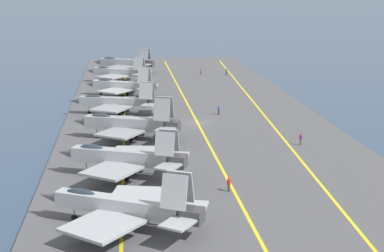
{
  "coord_description": "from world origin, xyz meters",
  "views": [
    {
      "loc": [
        -94.6,
        11.83,
        23.28
      ],
      "look_at": [
        -12.47,
        2.33,
        2.9
      ],
      "focal_mm": 55.0,
      "sensor_mm": 36.0,
      "label": 1
    }
  ],
  "objects_px": {
    "parked_jet_second": "(122,206)",
    "crew_red_vest": "(229,183)",
    "crew_green_vest": "(227,71)",
    "parked_jet_fourth": "(127,123)",
    "parked_jet_eighth": "(124,63)",
    "parked_jet_fifth": "(117,102)",
    "crew_brown_vest": "(201,71)",
    "parked_jet_third": "(123,157)",
    "crew_blue_vest": "(219,110)",
    "parked_jet_sixth": "(121,85)",
    "crew_purple_vest": "(301,139)",
    "parked_jet_seventh": "(119,72)"
  },
  "relations": [
    {
      "from": "parked_jet_second",
      "to": "crew_red_vest",
      "type": "distance_m",
      "value": 14.74
    },
    {
      "from": "parked_jet_second",
      "to": "crew_green_vest",
      "type": "relative_size",
      "value": 9.73
    },
    {
      "from": "parked_jet_fourth",
      "to": "parked_jet_eighth",
      "type": "height_order",
      "value": "parked_jet_fourth"
    },
    {
      "from": "parked_jet_fifth",
      "to": "crew_brown_vest",
      "type": "distance_m",
      "value": 48.31
    },
    {
      "from": "parked_jet_third",
      "to": "crew_blue_vest",
      "type": "bearing_deg",
      "value": -27.27
    },
    {
      "from": "parked_jet_sixth",
      "to": "crew_brown_vest",
      "type": "xyz_separation_m",
      "value": [
        26.61,
        -19.84,
        -1.31
      ]
    },
    {
      "from": "parked_jet_eighth",
      "to": "crew_purple_vest",
      "type": "distance_m",
      "value": 76.81
    },
    {
      "from": "crew_blue_vest",
      "to": "parked_jet_fourth",
      "type": "bearing_deg",
      "value": 132.94
    },
    {
      "from": "parked_jet_fifth",
      "to": "parked_jet_sixth",
      "type": "xyz_separation_m",
      "value": [
        17.03,
        -0.84,
        -0.06
      ]
    },
    {
      "from": "parked_jet_fifth",
      "to": "parked_jet_sixth",
      "type": "distance_m",
      "value": 17.05
    },
    {
      "from": "parked_jet_fourth",
      "to": "parked_jet_second",
      "type": "bearing_deg",
      "value": 178.54
    },
    {
      "from": "parked_jet_seventh",
      "to": "crew_purple_vest",
      "type": "xyz_separation_m",
      "value": [
        -56.64,
        -26.19,
        -1.55
      ]
    },
    {
      "from": "parked_jet_fifth",
      "to": "parked_jet_eighth",
      "type": "distance_m",
      "value": 49.53
    },
    {
      "from": "parked_jet_second",
      "to": "parked_jet_fourth",
      "type": "bearing_deg",
      "value": -1.46
    },
    {
      "from": "parked_jet_fourth",
      "to": "crew_green_vest",
      "type": "relative_size",
      "value": 9.61
    },
    {
      "from": "parked_jet_second",
      "to": "parked_jet_fifth",
      "type": "distance_m",
      "value": 49.54
    },
    {
      "from": "parked_jet_fourth",
      "to": "parked_jet_fifth",
      "type": "bearing_deg",
      "value": 5.88
    },
    {
      "from": "parked_jet_eighth",
      "to": "crew_blue_vest",
      "type": "bearing_deg",
      "value": -162.42
    },
    {
      "from": "parked_jet_sixth",
      "to": "crew_purple_vest",
      "type": "relative_size",
      "value": 8.64
    },
    {
      "from": "parked_jet_eighth",
      "to": "crew_purple_vest",
      "type": "height_order",
      "value": "parked_jet_eighth"
    },
    {
      "from": "parked_jet_seventh",
      "to": "parked_jet_fourth",
      "type": "bearing_deg",
      "value": -178.24
    },
    {
      "from": "parked_jet_fifth",
      "to": "crew_purple_vest",
      "type": "xyz_separation_m",
      "value": [
        -23.15,
        -26.4,
        -1.33
      ]
    },
    {
      "from": "parked_jet_fifth",
      "to": "crew_blue_vest",
      "type": "height_order",
      "value": "parked_jet_fifth"
    },
    {
      "from": "crew_green_vest",
      "to": "crew_blue_vest",
      "type": "bearing_deg",
      "value": 168.38
    },
    {
      "from": "parked_jet_fourth",
      "to": "parked_jet_sixth",
      "type": "height_order",
      "value": "parked_jet_fourth"
    },
    {
      "from": "parked_jet_fourth",
      "to": "parked_jet_sixth",
      "type": "xyz_separation_m",
      "value": [
        34.11,
        0.92,
        -0.19
      ]
    },
    {
      "from": "parked_jet_eighth",
      "to": "parked_jet_second",
      "type": "bearing_deg",
      "value": 179.66
    },
    {
      "from": "parked_jet_fourth",
      "to": "crew_green_vest",
      "type": "distance_m",
      "value": 64.65
    },
    {
      "from": "parked_jet_sixth",
      "to": "crew_red_vest",
      "type": "bearing_deg",
      "value": -168.33
    },
    {
      "from": "parked_jet_third",
      "to": "parked_jet_seventh",
      "type": "height_order",
      "value": "parked_jet_third"
    },
    {
      "from": "parked_jet_seventh",
      "to": "crew_purple_vest",
      "type": "relative_size",
      "value": 8.7
    },
    {
      "from": "parked_jet_fifth",
      "to": "parked_jet_fourth",
      "type": "bearing_deg",
      "value": -174.12
    },
    {
      "from": "crew_red_vest",
      "to": "parked_jet_second",
      "type": "bearing_deg",
      "value": 126.18
    },
    {
      "from": "parked_jet_third",
      "to": "crew_red_vest",
      "type": "relative_size",
      "value": 9.43
    },
    {
      "from": "parked_jet_second",
      "to": "parked_jet_fifth",
      "type": "relative_size",
      "value": 1.02
    },
    {
      "from": "crew_purple_vest",
      "to": "crew_brown_vest",
      "type": "relative_size",
      "value": 1.05
    },
    {
      "from": "parked_jet_third",
      "to": "crew_purple_vest",
      "type": "xyz_separation_m",
      "value": [
        11.45,
        -25.3,
        -1.56
      ]
    },
    {
      "from": "parked_jet_sixth",
      "to": "crew_green_vest",
      "type": "relative_size",
      "value": 8.87
    },
    {
      "from": "parked_jet_sixth",
      "to": "crew_brown_vest",
      "type": "relative_size",
      "value": 9.03
    },
    {
      "from": "parked_jet_seventh",
      "to": "crew_red_vest",
      "type": "height_order",
      "value": "parked_jet_seventh"
    },
    {
      "from": "parked_jet_third",
      "to": "crew_brown_vest",
      "type": "xyz_separation_m",
      "value": [
        78.24,
        -19.57,
        -1.6
      ]
    },
    {
      "from": "parked_jet_seventh",
      "to": "crew_brown_vest",
      "type": "relative_size",
      "value": 9.1
    },
    {
      "from": "parked_jet_fourth",
      "to": "crew_blue_vest",
      "type": "relative_size",
      "value": 9.99
    },
    {
      "from": "crew_purple_vest",
      "to": "parked_jet_seventh",
      "type": "bearing_deg",
      "value": 24.82
    },
    {
      "from": "parked_jet_fourth",
      "to": "crew_purple_vest",
      "type": "relative_size",
      "value": 9.36
    },
    {
      "from": "parked_jet_fifth",
      "to": "crew_blue_vest",
      "type": "xyz_separation_m",
      "value": [
        -2.08,
        -17.87,
        -1.4
      ]
    },
    {
      "from": "crew_purple_vest",
      "to": "crew_green_vest",
      "type": "bearing_deg",
      "value": -0.54
    },
    {
      "from": "parked_jet_seventh",
      "to": "crew_blue_vest",
      "type": "relative_size",
      "value": 9.29
    },
    {
      "from": "parked_jet_sixth",
      "to": "crew_blue_vest",
      "type": "relative_size",
      "value": 9.22
    },
    {
      "from": "parked_jet_fifth",
      "to": "crew_green_vest",
      "type": "distance_m",
      "value": 50.31
    }
  ]
}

